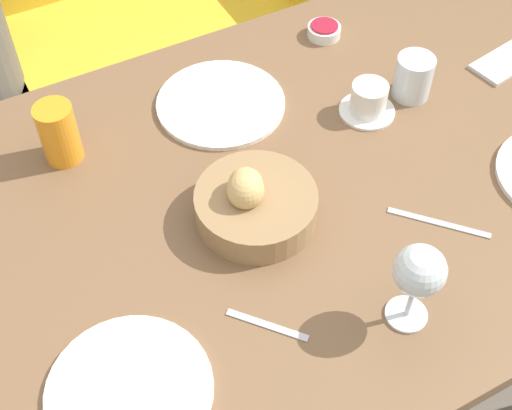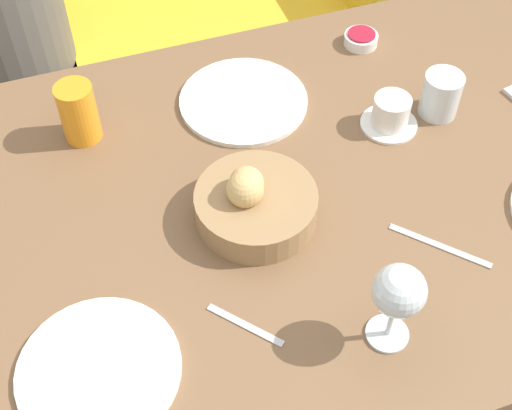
% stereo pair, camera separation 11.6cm
% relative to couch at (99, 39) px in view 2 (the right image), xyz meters
% --- Properties ---
extents(ground_plane, '(10.00, 10.00, 0.00)m').
position_rel_couch_xyz_m(ground_plane, '(0.18, -1.14, -0.31)').
color(ground_plane, '#6B6056').
extents(dining_table, '(1.45, 0.91, 0.76)m').
position_rel_couch_xyz_m(dining_table, '(0.18, -1.14, 0.36)').
color(dining_table, brown).
rests_on(dining_table, ground_plane).
extents(couch, '(1.74, 0.70, 0.86)m').
position_rel_couch_xyz_m(couch, '(0.00, 0.00, 0.00)').
color(couch, gold).
rests_on(couch, ground_plane).
extents(seated_person, '(0.37, 0.48, 1.17)m').
position_rel_couch_xyz_m(seated_person, '(-0.27, -0.16, 0.18)').
color(seated_person, '#23232D').
rests_on(seated_person, ground_plane).
extents(bread_basket, '(0.20, 0.20, 0.10)m').
position_rel_couch_xyz_m(bread_basket, '(0.11, -1.17, 0.49)').
color(bread_basket, '#99754C').
rests_on(bread_basket, dining_table).
extents(plate_near_left, '(0.23, 0.23, 0.01)m').
position_rel_couch_xyz_m(plate_near_left, '(-0.19, -1.36, 0.46)').
color(plate_near_left, white).
rests_on(plate_near_left, dining_table).
extents(plate_far_center, '(0.25, 0.25, 0.01)m').
position_rel_couch_xyz_m(plate_far_center, '(0.17, -0.90, 0.46)').
color(plate_far_center, white).
rests_on(plate_far_center, dining_table).
extents(juice_glass, '(0.07, 0.07, 0.11)m').
position_rel_couch_xyz_m(juice_glass, '(-0.13, -0.88, 0.51)').
color(juice_glass, orange).
rests_on(juice_glass, dining_table).
extents(water_tumbler, '(0.07, 0.07, 0.09)m').
position_rel_couch_xyz_m(water_tumbler, '(0.51, -1.04, 0.49)').
color(water_tumbler, silver).
rests_on(water_tumbler, dining_table).
extents(wine_glass, '(0.08, 0.08, 0.16)m').
position_rel_couch_xyz_m(wine_glass, '(0.22, -1.44, 0.56)').
color(wine_glass, silver).
rests_on(wine_glass, dining_table).
extents(coffee_cup, '(0.11, 0.11, 0.06)m').
position_rel_couch_xyz_m(coffee_cup, '(0.41, -1.04, 0.48)').
color(coffee_cup, white).
rests_on(coffee_cup, dining_table).
extents(jam_bowl_berry, '(0.07, 0.07, 0.03)m').
position_rel_couch_xyz_m(jam_bowl_berry, '(0.46, -0.81, 0.46)').
color(jam_bowl_berry, white).
rests_on(jam_bowl_berry, dining_table).
extents(knife_silver, '(0.12, 0.13, 0.00)m').
position_rel_couch_xyz_m(knife_silver, '(0.37, -1.32, 0.45)').
color(knife_silver, '#B7B7BC').
rests_on(knife_silver, dining_table).
extents(spoon_coffee, '(0.09, 0.10, 0.00)m').
position_rel_couch_xyz_m(spoon_coffee, '(0.02, -1.36, 0.45)').
color(spoon_coffee, '#B7B7BC').
rests_on(spoon_coffee, dining_table).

